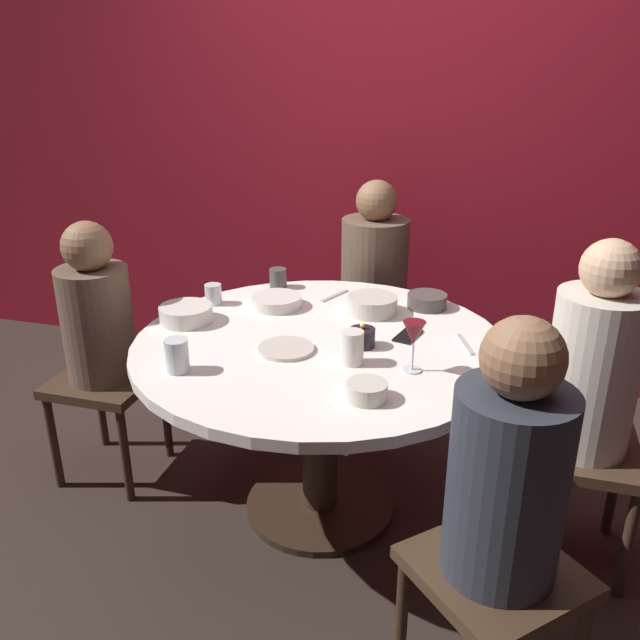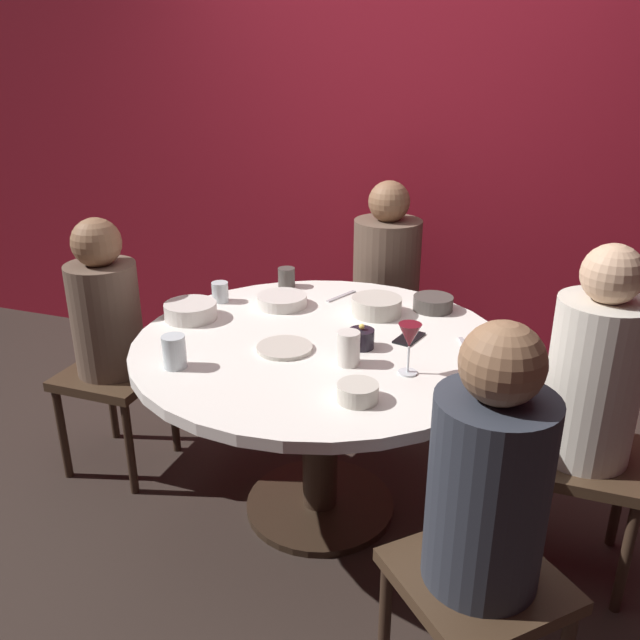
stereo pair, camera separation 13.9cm
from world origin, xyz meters
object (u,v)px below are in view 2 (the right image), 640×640
at_px(cup_by_left_diner, 174,352).
at_px(cup_by_right_diner, 220,292).
at_px(dining_table, 320,376).
at_px(bowl_rice_portion, 433,303).
at_px(seated_diner_left, 106,319).
at_px(bowl_salad_center, 358,392).
at_px(bowl_small_white, 191,311).
at_px(cell_phone, 409,338).
at_px(bowl_sauce_side, 377,306).
at_px(seated_diner_front_right, 487,492).
at_px(cup_near_candle, 287,277).
at_px(bowl_serving_large, 282,301).
at_px(candle_holder, 361,338).
at_px(seated_diner_right, 593,384).
at_px(cup_center_front, 349,348).
at_px(wine_glass, 409,338).
at_px(seated_diner_back, 386,270).
at_px(dinner_plate, 285,348).

relative_size(cup_by_left_diner, cup_by_right_diner, 1.33).
height_order(dining_table, bowl_rice_portion, bowl_rice_portion).
bearing_deg(seated_diner_left, cup_by_left_diner, -33.63).
height_order(bowl_salad_center, bowl_small_white, bowl_small_white).
distance_m(cell_phone, bowl_sauce_side, 0.27).
xyz_separation_m(seated_diner_front_right, cup_near_candle, (-1.03, 1.20, 0.07)).
bearing_deg(bowl_serving_large, dining_table, -46.22).
xyz_separation_m(bowl_small_white, bowl_rice_portion, (0.89, 0.42, -0.00)).
bearing_deg(seated_diner_front_right, bowl_rice_portion, -27.78).
relative_size(seated_diner_front_right, candle_holder, 12.78).
bearing_deg(bowl_serving_large, seated_diner_right, -13.06).
bearing_deg(cup_by_left_diner, cup_center_front, 21.93).
bearing_deg(wine_glass, seated_diner_back, 107.62).
bearing_deg(seated_diner_back, bowl_salad_center, 10.74).
bearing_deg(cup_by_right_diner, bowl_serving_large, 8.60).
height_order(seated_diner_back, candle_holder, seated_diner_back).
xyz_separation_m(wine_glass, bowl_sauce_side, (-0.24, 0.48, -0.09)).
relative_size(seated_diner_front_right, cup_center_front, 10.02).
relative_size(bowl_small_white, bowl_sauce_side, 1.03).
bearing_deg(cup_by_right_diner, dining_table, -24.14).
bearing_deg(candle_holder, seated_diner_back, 99.17).
relative_size(dining_table, bowl_rice_portion, 8.45).
height_order(bowl_sauce_side, cup_by_right_diner, cup_by_right_diner).
bearing_deg(seated_diner_left, dinner_plate, -8.09).
distance_m(dinner_plate, bowl_serving_large, 0.44).
distance_m(seated_diner_left, candle_holder, 1.11).
relative_size(dinner_plate, cup_by_right_diner, 2.35).
distance_m(seated_diner_right, cup_by_left_diner, 1.38).
height_order(seated_diner_front_right, cup_by_right_diner, seated_diner_front_right).
bearing_deg(cup_by_left_diner, candle_holder, 33.76).
bearing_deg(bowl_small_white, candle_holder, -3.09).
bearing_deg(seated_diner_right, bowl_sauce_side, -21.57).
height_order(bowl_serving_large, bowl_rice_portion, bowl_rice_portion).
height_order(seated_diner_right, bowl_salad_center, seated_diner_right).
distance_m(seated_diner_front_right, bowl_sauce_side, 1.15).
xyz_separation_m(seated_diner_right, wine_glass, (-0.58, -0.16, 0.14)).
relative_size(seated_diner_back, bowl_small_white, 5.64).
xyz_separation_m(seated_diner_back, candle_holder, (0.16, -1.00, 0.06)).
height_order(wine_glass, cup_by_right_diner, wine_glass).
distance_m(seated_diner_back, bowl_sauce_side, 0.68).
xyz_separation_m(bowl_serving_large, cup_by_right_diner, (-0.27, -0.04, 0.02)).
relative_size(seated_diner_back, candle_holder, 12.68).
bearing_deg(cup_near_candle, cup_by_left_diner, -92.38).
xyz_separation_m(seated_diner_back, bowl_salad_center, (0.26, -1.37, 0.05)).
xyz_separation_m(seated_diner_left, bowl_small_white, (0.39, 0.03, 0.08)).
height_order(dining_table, cup_center_front, cup_center_front).
xyz_separation_m(wine_glass, cell_phone, (-0.06, 0.28, -0.12)).
relative_size(wine_glass, bowl_salad_center, 1.39).
relative_size(cell_phone, cup_near_candle, 1.61).
relative_size(seated_diner_right, dinner_plate, 6.00).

